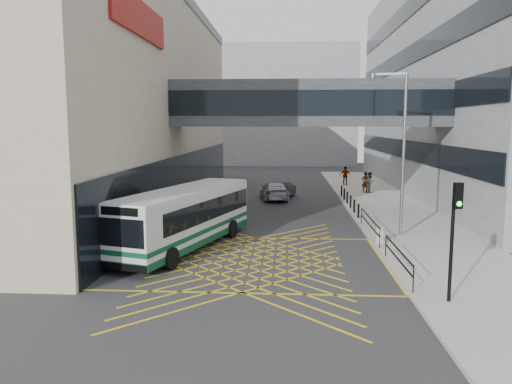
% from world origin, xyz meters
% --- Properties ---
extents(ground, '(120.00, 120.00, 0.00)m').
position_xyz_m(ground, '(0.00, 0.00, 0.00)').
color(ground, '#333335').
extents(building_whsmith, '(24.17, 42.00, 16.00)m').
position_xyz_m(building_whsmith, '(-17.98, 16.00, 8.00)').
color(building_whsmith, '#BBAB91').
rests_on(building_whsmith, ground).
extents(building_far, '(28.00, 16.00, 18.00)m').
position_xyz_m(building_far, '(-2.00, 60.00, 9.00)').
color(building_far, gray).
rests_on(building_far, ground).
extents(skybridge, '(20.00, 4.10, 3.00)m').
position_xyz_m(skybridge, '(3.00, 12.00, 7.50)').
color(skybridge, '#393F44').
rests_on(skybridge, ground).
extents(pavement, '(6.00, 54.00, 0.16)m').
position_xyz_m(pavement, '(9.00, 15.00, 0.08)').
color(pavement, '#ACA69E').
rests_on(pavement, ground).
extents(box_junction, '(12.00, 9.00, 0.01)m').
position_xyz_m(box_junction, '(0.00, 0.00, 0.00)').
color(box_junction, gold).
rests_on(box_junction, ground).
extents(bus, '(5.46, 10.87, 2.98)m').
position_xyz_m(bus, '(-3.38, 2.12, 1.60)').
color(bus, silver).
rests_on(bus, ground).
extents(car_white, '(2.76, 4.57, 1.36)m').
position_xyz_m(car_white, '(-4.50, 3.26, 0.68)').
color(car_white, silver).
rests_on(car_white, ground).
extents(car_dark, '(2.74, 4.77, 1.40)m').
position_xyz_m(car_dark, '(1.25, 19.55, 0.70)').
color(car_dark, black).
rests_on(car_dark, ground).
extents(car_silver, '(2.84, 5.25, 1.55)m').
position_xyz_m(car_silver, '(0.58, 18.74, 0.77)').
color(car_silver, '#9B9EA4').
rests_on(car_silver, ground).
extents(traffic_light, '(0.32, 0.49, 4.09)m').
position_xyz_m(traffic_light, '(7.18, -5.41, 2.82)').
color(traffic_light, black).
rests_on(traffic_light, pavement).
extents(street_lamp, '(1.97, 0.67, 8.68)m').
position_xyz_m(street_lamp, '(7.66, 5.17, 5.11)').
color(street_lamp, slate).
rests_on(street_lamp, pavement).
extents(litter_bin, '(0.47, 0.47, 0.82)m').
position_xyz_m(litter_bin, '(6.39, 3.16, 0.57)').
color(litter_bin, '#ADA89E').
rests_on(litter_bin, pavement).
extents(kerb_railings, '(0.05, 12.54, 1.00)m').
position_xyz_m(kerb_railings, '(6.15, 1.78, 0.88)').
color(kerb_railings, black).
rests_on(kerb_railings, pavement).
extents(bollards, '(0.14, 10.14, 0.90)m').
position_xyz_m(bollards, '(6.25, 15.00, 0.61)').
color(bollards, black).
rests_on(bollards, pavement).
extents(pedestrian_a, '(0.81, 0.65, 1.82)m').
position_xyz_m(pedestrian_a, '(8.57, 22.39, 1.07)').
color(pedestrian_a, gray).
rests_on(pedestrian_a, pavement).
extents(pedestrian_b, '(1.01, 0.97, 1.82)m').
position_xyz_m(pedestrian_b, '(8.97, 22.18, 1.07)').
color(pedestrian_b, gray).
rests_on(pedestrian_b, pavement).
extents(pedestrian_c, '(1.20, 0.83, 1.85)m').
position_xyz_m(pedestrian_c, '(7.49, 28.00, 1.08)').
color(pedestrian_c, gray).
rests_on(pedestrian_c, pavement).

